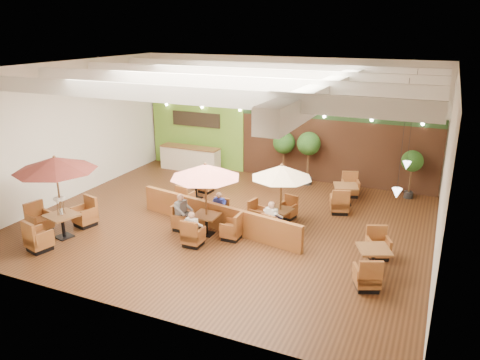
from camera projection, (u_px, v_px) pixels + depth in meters
The scene contains 17 objects.
room at pixel (247, 118), 16.81m from camera, with size 14.04×14.00×5.52m.
service_counter at pixel (190, 158), 22.93m from camera, with size 3.00×0.75×1.18m.
booth_divider at pixel (217, 216), 16.31m from camera, with size 6.70×0.18×0.93m, color brown.
table_0 at pixel (55, 180), 15.17m from camera, with size 2.80×2.94×2.87m.
table_1 at pixel (206, 186), 15.45m from camera, with size 2.49×2.49×2.56m.
table_2 at pixel (280, 181), 16.09m from camera, with size 2.26×2.37×2.34m.
table_3 at pixel (196, 187), 19.16m from camera, with size 0.85×2.33×1.46m.
table_4 at pixel (373, 261), 13.44m from camera, with size 1.15×2.78×0.97m.
table_5 at pixel (345, 195), 18.56m from camera, with size 1.14×2.86×1.01m.
topiary_0 at pixel (284, 145), 20.93m from camera, with size 0.99×0.99×2.30m.
topiary_1 at pixel (309, 146), 20.47m from camera, with size 1.03×1.03×2.39m.
topiary_2 at pixel (412, 163), 18.90m from camera, with size 0.87×0.87×2.02m.
diner_0 at pixel (193, 225), 14.96m from camera, with size 0.38×0.32×0.74m.
diner_1 at pixel (219, 205), 16.58m from camera, with size 0.37×0.30×0.74m.
diner_2 at pixel (182, 209), 16.11m from camera, with size 0.36×0.43×0.86m.
diner_3 at pixel (272, 216), 15.64m from camera, with size 0.43×0.40×0.77m.
diner_4 at pixel (272, 215), 15.63m from camera, with size 0.44×0.41×0.81m.
Camera 1 is at (6.75, -14.12, 6.82)m, focal length 35.00 mm.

